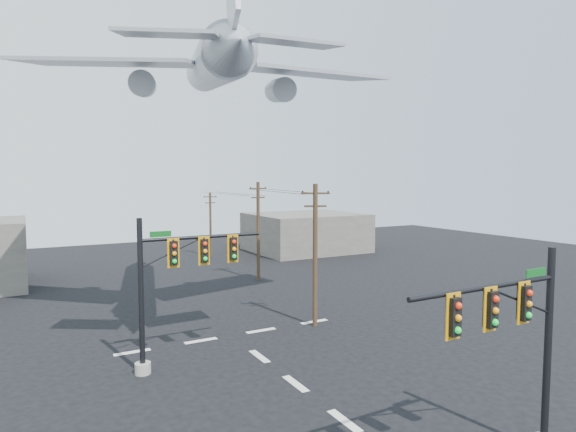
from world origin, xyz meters
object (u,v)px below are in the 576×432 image
utility_pole_b (258,229)px  utility_pole_c (210,223)px  signal_mast_near (520,346)px  signal_mast_far (173,284)px  utility_pole_a (315,252)px  airliner (213,66)px

utility_pole_b → utility_pole_c: utility_pole_b is taller
signal_mast_near → utility_pole_c: (5.66, 46.38, 0.03)m
signal_mast_far → utility_pole_a: bearing=14.6°
utility_pole_c → airliner: (-8.92, -26.12, 12.80)m
signal_mast_far → utility_pole_c: bearing=67.4°
utility_pole_b → utility_pole_c: bearing=78.3°
signal_mast_far → utility_pole_a: utility_pole_a is taller
utility_pole_b → airliner: (-8.32, -11.01, 12.07)m
airliner → signal_mast_near: bearing=-155.8°
signal_mast_near → airliner: 24.20m
utility_pole_c → signal_mast_far: bearing=-107.3°
utility_pole_c → airliner: size_ratio=0.31×
utility_pole_a → airliner: (-5.50, 3.76, 12.07)m
utility_pole_b → airliner: airliner is taller
signal_mast_far → utility_pole_b: size_ratio=0.83×
signal_mast_far → utility_pole_a: 10.45m
signal_mast_near → airliner: (-3.26, 20.25, 12.83)m
signal_mast_near → signal_mast_far: bearing=119.5°
utility_pole_a → utility_pole_b: size_ratio=1.00×
signal_mast_near → signal_mast_far: 15.94m
airliner → signal_mast_far: bearing=159.3°
signal_mast_far → utility_pole_a: size_ratio=0.83×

